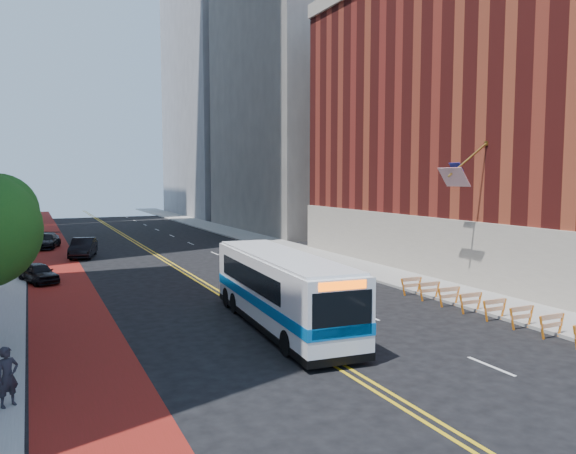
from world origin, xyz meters
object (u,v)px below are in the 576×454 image
Objects in this scene: car_b at (83,248)px; pedestrian at (8,377)px; car_a at (38,273)px; car_c at (46,241)px; transit_bus at (280,289)px.

pedestrian reaches higher than car_b.
pedestrian is (-1.10, -20.72, 0.37)m from car_a.
car_c is at bearing 55.66° from pedestrian.
car_c is 38.90m from pedestrian.
transit_bus is at bearing -6.37° from pedestrian.
pedestrian is (-2.05, -38.84, 0.31)m from car_c.
car_b is 7.83m from car_c.
pedestrian reaches higher than car_c.
pedestrian reaches higher than car_a.
car_b is (3.55, 10.73, 0.16)m from car_a.
car_c is at bearing 66.98° from car_a.
pedestrian is at bearing -113.04° from car_a.
car_b is (-5.97, 26.52, -0.91)m from transit_bus.
transit_bus is 3.23× the size of car_a.
transit_bus reaches higher than car_a.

